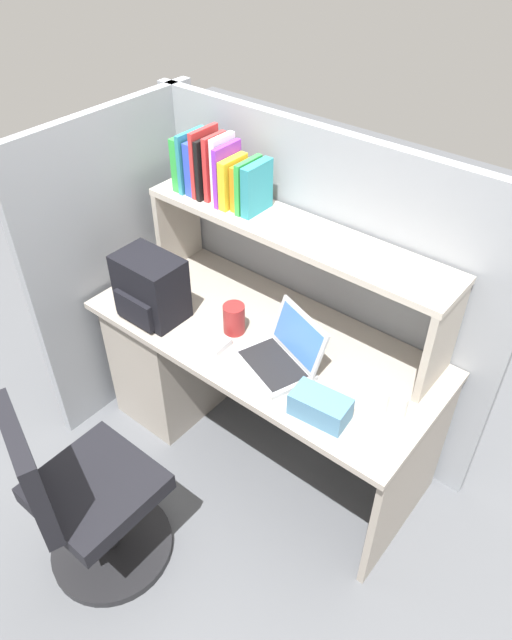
# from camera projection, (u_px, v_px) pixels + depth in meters

# --- Properties ---
(ground_plane) EXTENTS (8.00, 8.00, 0.00)m
(ground_plane) POSITION_uv_depth(u_px,v_px,m) (262.00, 442.00, 3.03)
(ground_plane) COLOR #595B60
(desk) EXTENTS (1.60, 0.70, 0.73)m
(desk) POSITION_uv_depth(u_px,v_px,m) (203.00, 352.00, 2.96)
(desk) COLOR #AAA093
(desk) RESTS_ON ground_plane
(cubicle_partition_rear) EXTENTS (1.84, 0.05, 1.55)m
(cubicle_partition_rear) POSITION_uv_depth(u_px,v_px,m) (313.00, 287.00, 2.76)
(cubicle_partition_rear) COLOR gray
(cubicle_partition_rear) RESTS_ON ground_plane
(cubicle_partition_left) EXTENTS (0.05, 1.06, 1.55)m
(cubicle_partition_left) POSITION_uv_depth(u_px,v_px,m) (124.00, 263.00, 2.92)
(cubicle_partition_left) COLOR gray
(cubicle_partition_left) RESTS_ON ground_plane
(overhead_hutch) EXTENTS (1.44, 0.28, 0.45)m
(overhead_hutch) POSITION_uv_depth(u_px,v_px,m) (293.00, 248.00, 2.46)
(overhead_hutch) COLOR #B3A99C
(overhead_hutch) RESTS_ON desk
(reference_books_on_shelf) EXTENTS (0.44, 0.18, 0.30)m
(reference_books_on_shelf) POSITION_uv_depth(u_px,v_px,m) (219.00, 172.00, 2.51)
(reference_books_on_shelf) COLOR green
(reference_books_on_shelf) RESTS_ON overhead_hutch
(laptop) EXTENTS (0.38, 0.35, 0.22)m
(laptop) POSITION_uv_depth(u_px,v_px,m) (283.00, 354.00, 2.40)
(laptop) COLOR #B7BABF
(laptop) RESTS_ON desk
(backpack) EXTENTS (0.30, 0.23, 0.30)m
(backpack) POSITION_uv_depth(u_px,v_px,m) (150.00, 288.00, 2.59)
(backpack) COLOR black
(backpack) RESTS_ON desk
(computer_mouse) EXTENTS (0.07, 0.11, 0.03)m
(computer_mouse) POSITION_uv_depth(u_px,v_px,m) (219.00, 345.00, 2.49)
(computer_mouse) COLOR silver
(computer_mouse) RESTS_ON desk
(paper_cup) EXTENTS (0.08, 0.08, 0.11)m
(paper_cup) POSITION_uv_depth(u_px,v_px,m) (398.00, 405.00, 2.18)
(paper_cup) COLOR white
(paper_cup) RESTS_ON desk
(tissue_box) EXTENTS (0.23, 0.14, 0.10)m
(tissue_box) POSITION_uv_depth(u_px,v_px,m) (320.00, 406.00, 2.18)
(tissue_box) COLOR teal
(tissue_box) RESTS_ON desk
(snack_canister) EXTENTS (0.10, 0.10, 0.14)m
(snack_canister) POSITION_uv_depth(u_px,v_px,m) (234.00, 319.00, 2.54)
(snack_canister) COLOR maroon
(snack_canister) RESTS_ON desk
(office_chair) EXTENTS (0.53, 0.54, 0.93)m
(office_chair) POSITION_uv_depth(u_px,v_px,m) (85.00, 503.00, 2.30)
(office_chair) COLOR black
(office_chair) RESTS_ON ground_plane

